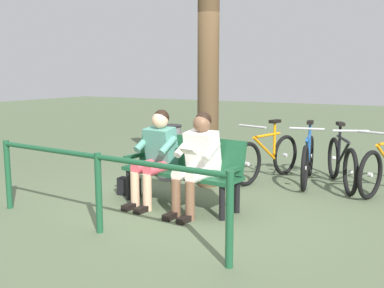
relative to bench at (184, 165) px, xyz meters
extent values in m
plane|color=#566647|center=(-0.12, 0.06, -0.51)|extent=(40.00, 40.00, 0.00)
cube|color=#194C2D|center=(0.01, 0.08, -0.08)|extent=(1.64, 0.61, 0.05)
cube|color=#194C2D|center=(-0.01, -0.11, 0.15)|extent=(1.61, 0.30, 0.42)
cube|color=#194C2D|center=(-0.75, 0.16, 0.05)|extent=(0.10, 0.40, 0.05)
cube|color=#194C2D|center=(0.76, 0.00, 0.05)|extent=(0.10, 0.40, 0.05)
cylinder|color=black|center=(-0.69, 0.33, -0.31)|extent=(0.07, 0.07, 0.40)
cylinder|color=black|center=(0.74, 0.17, -0.31)|extent=(0.07, 0.07, 0.40)
cylinder|color=black|center=(-0.73, -0.01, -0.31)|extent=(0.07, 0.07, 0.40)
cylinder|color=black|center=(0.71, -0.16, -0.31)|extent=(0.07, 0.07, 0.40)
cube|color=white|center=(-0.31, 0.09, 0.20)|extent=(0.41, 0.35, 0.55)
sphere|color=brown|center=(-0.31, 0.11, 0.56)|extent=(0.21, 0.21, 0.21)
sphere|color=black|center=(-0.31, 0.08, 0.59)|extent=(0.20, 0.20, 0.20)
cylinder|color=white|center=(-0.39, 0.30, -0.02)|extent=(0.19, 0.41, 0.15)
cylinder|color=brown|center=(-0.37, 0.50, -0.28)|extent=(0.11, 0.11, 0.45)
cube|color=black|center=(-0.36, 0.60, -0.47)|extent=(0.11, 0.23, 0.07)
cylinder|color=white|center=(-0.50, 0.23, 0.27)|extent=(0.12, 0.31, 0.23)
cylinder|color=white|center=(-0.19, 0.28, -0.02)|extent=(0.19, 0.41, 0.15)
cylinder|color=brown|center=(-0.17, 0.48, -0.28)|extent=(0.11, 0.11, 0.45)
cube|color=black|center=(-0.16, 0.58, -0.47)|extent=(0.11, 0.23, 0.07)
cylinder|color=white|center=(-0.10, 0.19, 0.27)|extent=(0.12, 0.31, 0.23)
cube|color=silver|center=(-0.28, 0.39, 0.26)|extent=(0.21, 0.14, 0.09)
cube|color=#4C8C7A|center=(0.32, 0.03, 0.20)|extent=(0.41, 0.35, 0.55)
sphere|color=#D8A884|center=(0.32, 0.05, 0.56)|extent=(0.21, 0.21, 0.21)
sphere|color=black|center=(0.32, 0.02, 0.59)|extent=(0.20, 0.20, 0.20)
cylinder|color=#D84C59|center=(0.24, 0.24, -0.02)|extent=(0.19, 0.41, 0.15)
cylinder|color=#D8A884|center=(0.27, 0.44, -0.28)|extent=(0.11, 0.11, 0.45)
cube|color=black|center=(0.28, 0.53, -0.47)|extent=(0.11, 0.23, 0.07)
cylinder|color=#4C8C7A|center=(0.14, 0.17, 0.27)|extent=(0.12, 0.31, 0.23)
cylinder|color=#D84C59|center=(0.44, 0.21, -0.02)|extent=(0.19, 0.41, 0.15)
cylinder|color=#D8A884|center=(0.46, 0.41, -0.28)|extent=(0.11, 0.11, 0.45)
cube|color=black|center=(0.47, 0.51, -0.47)|extent=(0.11, 0.23, 0.07)
cylinder|color=#4C8C7A|center=(0.53, 0.12, 0.27)|extent=(0.12, 0.31, 0.23)
cube|color=black|center=(0.89, -0.01, -0.39)|extent=(0.31, 0.17, 0.24)
cylinder|color=#4C3823|center=(0.20, -1.03, 1.39)|extent=(0.31, 0.31, 3.78)
cylinder|color=slate|center=(0.91, -1.10, -0.09)|extent=(0.36, 0.36, 0.83)
cylinder|color=black|center=(0.91, -1.10, 0.34)|extent=(0.38, 0.38, 0.03)
torus|color=black|center=(-2.02, -1.42, -0.18)|extent=(0.25, 0.65, 0.66)
cylinder|color=silver|center=(-2.02, -1.42, -0.18)|extent=(0.07, 0.07, 0.06)
cylinder|color=#B2B2B7|center=(-2.05, -1.51, 0.37)|extent=(0.47, 0.17, 0.03)
torus|color=black|center=(-1.76, -1.47, -0.18)|extent=(0.33, 0.63, 0.66)
cylinder|color=silver|center=(-1.76, -1.47, -0.18)|extent=(0.07, 0.08, 0.06)
torus|color=black|center=(-1.34, -2.40, -0.18)|extent=(0.33, 0.63, 0.66)
cylinder|color=silver|center=(-1.34, -2.40, -0.18)|extent=(0.07, 0.08, 0.06)
cylinder|color=black|center=(-1.55, -1.93, 0.20)|extent=(0.30, 0.59, 0.04)
cylinder|color=black|center=(-1.58, -1.86, 0.00)|extent=(0.28, 0.56, 0.43)
cylinder|color=black|center=(-1.47, -2.10, 0.12)|extent=(0.04, 0.04, 0.55)
cube|color=black|center=(-1.47, -2.10, 0.40)|extent=(0.17, 0.24, 0.05)
cylinder|color=#B2B2B7|center=(-1.72, -1.56, 0.37)|extent=(0.45, 0.23, 0.03)
torus|color=black|center=(-1.15, -1.41, -0.18)|extent=(0.18, 0.66, 0.66)
cylinder|color=silver|center=(-1.15, -1.41, -0.18)|extent=(0.06, 0.07, 0.06)
torus|color=black|center=(-0.96, -2.41, -0.18)|extent=(0.18, 0.66, 0.66)
cylinder|color=silver|center=(-0.96, -2.41, -0.18)|extent=(0.06, 0.07, 0.06)
cylinder|color=#1E519E|center=(-1.06, -1.91, 0.20)|extent=(0.15, 0.63, 0.04)
cylinder|color=#1E519E|center=(-1.07, -1.83, 0.00)|extent=(0.15, 0.59, 0.43)
cylinder|color=#1E519E|center=(-1.02, -2.09, 0.12)|extent=(0.04, 0.04, 0.55)
cube|color=black|center=(-1.02, -2.09, 0.40)|extent=(0.13, 0.23, 0.05)
cylinder|color=#B2B2B7|center=(-1.13, -1.51, 0.37)|extent=(0.48, 0.12, 0.03)
torus|color=black|center=(-0.33, -1.29, -0.18)|extent=(0.23, 0.65, 0.66)
cylinder|color=silver|center=(-0.33, -1.29, -0.18)|extent=(0.06, 0.07, 0.06)
torus|color=black|center=(-0.59, -2.28, -0.18)|extent=(0.23, 0.65, 0.66)
cylinder|color=silver|center=(-0.59, -2.28, -0.18)|extent=(0.06, 0.07, 0.06)
cylinder|color=orange|center=(-0.46, -1.79, 0.20)|extent=(0.20, 0.62, 0.04)
cylinder|color=orange|center=(-0.44, -1.71, 0.00)|extent=(0.19, 0.59, 0.43)
cylinder|color=orange|center=(-0.50, -1.96, 0.12)|extent=(0.04, 0.04, 0.55)
cube|color=black|center=(-0.50, -1.96, 0.40)|extent=(0.14, 0.24, 0.05)
cylinder|color=#B2B2B7|center=(-0.35, -1.39, 0.37)|extent=(0.47, 0.15, 0.03)
cylinder|color=#194C2D|center=(-1.29, 1.44, -0.08)|extent=(0.07, 0.07, 0.85)
cylinder|color=#194C2D|center=(0.26, 1.32, -0.08)|extent=(0.07, 0.07, 0.85)
cylinder|color=#194C2D|center=(1.80, 1.20, -0.08)|extent=(0.07, 0.07, 0.85)
cylinder|color=#194C2D|center=(0.26, 1.32, 0.30)|extent=(3.10, 0.29, 0.06)
camera|label=1|loc=(-2.82, 4.81, 1.15)|focal=42.23mm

